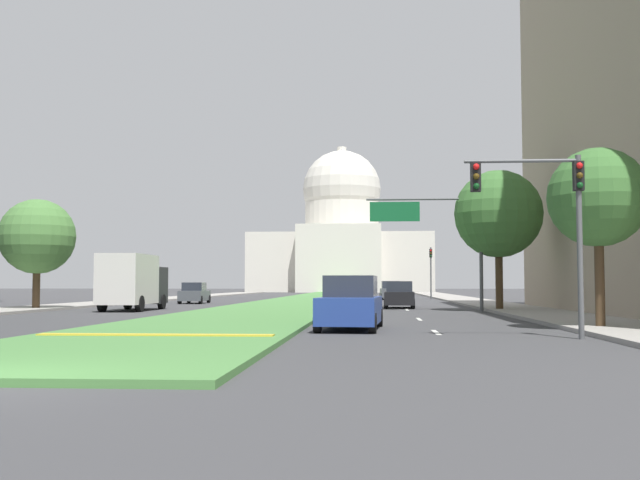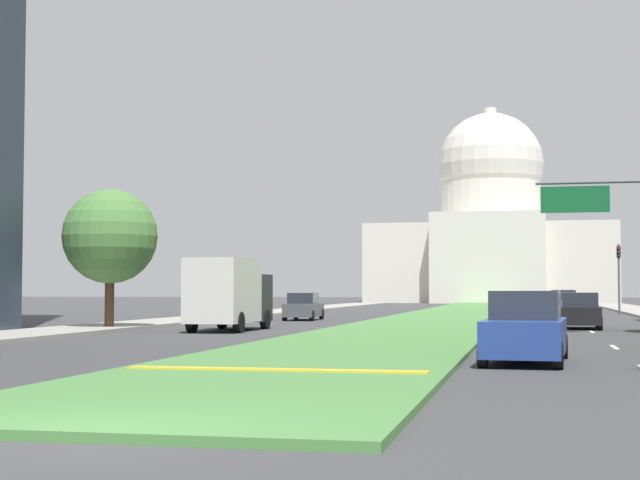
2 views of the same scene
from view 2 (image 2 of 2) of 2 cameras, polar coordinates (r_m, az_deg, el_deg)
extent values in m
plane|color=#3D3D3F|center=(77.55, 8.09, -4.20)|extent=(291.15, 291.15, 0.00)
cube|color=#4C8442|center=(70.95, 7.72, -4.27)|extent=(7.24, 119.11, 0.14)
cube|color=gold|center=(21.11, -2.58, -7.49)|extent=(6.52, 0.50, 0.04)
cube|color=silver|center=(33.31, 16.63, -5.94)|extent=(0.16, 2.40, 0.01)
cube|color=silver|center=(44.89, 15.42, -5.13)|extent=(0.16, 2.40, 0.01)
cube|color=silver|center=(55.21, 14.78, -4.69)|extent=(0.16, 2.40, 0.01)
cube|color=silver|center=(67.98, 14.25, -4.33)|extent=(0.16, 2.40, 0.01)
cube|color=#9E9991|center=(67.05, -4.99, -4.37)|extent=(4.00, 119.11, 0.15)
cube|color=silver|center=(143.66, 9.87, -1.40)|extent=(33.66, 23.50, 10.80)
cube|color=silver|center=(129.93, 9.64, -1.01)|extent=(14.81, 4.00, 11.88)
cylinder|color=silver|center=(144.12, 9.84, 2.00)|extent=(14.17, 14.17, 6.29)
sphere|color=silver|center=(144.72, 9.82, 4.28)|extent=(15.05, 15.05, 15.05)
cylinder|color=silver|center=(145.71, 9.80, 6.93)|extent=(1.80, 1.80, 3.00)
cylinder|color=#515456|center=(76.05, 16.87, -2.17)|extent=(0.16, 0.16, 5.20)
cube|color=black|center=(76.10, 16.85, -0.67)|extent=(0.28, 0.24, 0.84)
sphere|color=red|center=(75.97, 16.86, -0.45)|extent=(0.18, 0.18, 0.18)
sphere|color=#4C380F|center=(75.96, 16.86, -0.66)|extent=(0.18, 0.18, 0.18)
sphere|color=#0F4219|center=(75.95, 16.86, -0.87)|extent=(0.18, 0.18, 0.18)
cylinder|color=#515456|center=(42.67, 16.63, 3.23)|extent=(6.38, 0.12, 0.12)
cube|color=#146033|center=(42.45, 14.50, 2.29)|extent=(2.80, 0.08, 1.10)
cylinder|color=#4C3823|center=(46.45, -12.06, -3.18)|extent=(0.43, 0.43, 3.10)
sphere|color=#4C7F3D|center=(46.51, -12.02, 0.21)|extent=(4.38, 4.38, 4.38)
cube|color=navy|center=(25.63, 11.78, -5.49)|extent=(2.20, 4.75, 0.88)
cube|color=#282D38|center=(25.79, 11.79, -3.69)|extent=(1.81, 2.33, 0.72)
cylinder|color=black|center=(23.73, 13.60, -6.51)|extent=(0.26, 0.65, 0.64)
cylinder|color=black|center=(23.86, 9.38, -6.53)|extent=(0.26, 0.65, 0.64)
cylinder|color=black|center=(27.47, 13.88, -6.00)|extent=(0.26, 0.65, 0.64)
cylinder|color=black|center=(27.58, 10.23, -6.02)|extent=(0.26, 0.65, 0.64)
cube|color=black|center=(48.23, 14.79, -4.23)|extent=(1.99, 4.48, 0.82)
cube|color=#282D38|center=(48.39, 14.77, -3.35)|extent=(1.69, 2.18, 0.67)
cylinder|color=black|center=(46.50, 15.86, -4.65)|extent=(0.24, 0.65, 0.64)
cylinder|color=black|center=(46.47, 13.78, -4.68)|extent=(0.24, 0.65, 0.64)
cylinder|color=black|center=(50.02, 15.73, -4.52)|extent=(0.24, 0.65, 0.64)
cylinder|color=black|center=(50.00, 13.80, -4.54)|extent=(0.24, 0.65, 0.64)
cube|color=#4C5156|center=(59.48, -0.95, -4.06)|extent=(1.93, 4.33, 0.78)
cube|color=#282D38|center=(59.30, -0.98, -3.38)|extent=(1.63, 2.10, 0.64)
cylinder|color=black|center=(61.29, -1.40, -4.29)|extent=(0.24, 0.65, 0.64)
cylinder|color=black|center=(61.00, 0.09, -4.30)|extent=(0.24, 0.65, 0.64)
cylinder|color=black|center=(57.99, -2.05, -4.38)|extent=(0.24, 0.65, 0.64)
cylinder|color=black|center=(57.68, -0.48, -4.39)|extent=(0.24, 0.65, 0.64)
cube|color=#4C5156|center=(72.96, 13.86, -3.72)|extent=(2.02, 4.43, 0.87)
cube|color=#282D38|center=(73.12, 13.84, -3.10)|extent=(1.73, 2.15, 0.71)
cylinder|color=black|center=(71.28, 14.64, -4.00)|extent=(0.24, 0.65, 0.64)
cylinder|color=black|center=(71.18, 13.24, -4.02)|extent=(0.24, 0.65, 0.64)
cylinder|color=black|center=(74.76, 14.45, -3.94)|extent=(0.24, 0.65, 0.64)
cylinder|color=black|center=(74.66, 13.11, -3.96)|extent=(0.24, 0.65, 0.64)
cube|color=navy|center=(88.23, 13.88, -3.55)|extent=(2.02, 4.45, 0.86)
cube|color=#282D38|center=(88.40, 13.87, -3.04)|extent=(1.73, 2.16, 0.71)
cylinder|color=black|center=(86.49, 14.47, -3.78)|extent=(0.24, 0.65, 0.64)
cylinder|color=black|center=(86.48, 13.31, -3.80)|extent=(0.24, 0.65, 0.64)
cylinder|color=black|center=(89.99, 14.43, -3.74)|extent=(0.24, 0.65, 0.64)
cylinder|color=black|center=(89.98, 13.32, -3.76)|extent=(0.24, 0.65, 0.64)
cube|color=black|center=(46.63, -4.43, -3.35)|extent=(2.30, 2.00, 2.20)
cube|color=silver|center=(43.57, -5.61, -2.92)|extent=(2.30, 4.40, 2.80)
cylinder|color=black|center=(46.96, -5.66, -4.57)|extent=(0.30, 0.90, 0.90)
cylinder|color=black|center=(46.37, -3.18, -4.60)|extent=(0.30, 0.90, 0.90)
cylinder|color=black|center=(42.88, -7.41, -4.72)|extent=(0.30, 0.90, 0.90)
cylinder|color=black|center=(42.23, -4.71, -4.76)|extent=(0.30, 0.90, 0.90)
camera|label=1|loc=(0.78, 79.68, -24.29)|focal=41.86mm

